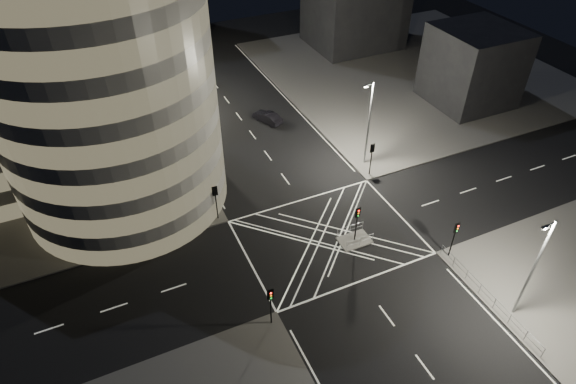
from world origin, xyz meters
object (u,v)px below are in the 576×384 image
street_lamp_left_far (152,75)px  traffic_signal_fl (215,197)px  central_island (354,240)px  traffic_signal_nl (271,300)px  traffic_signal_nr (455,233)px  street_lamp_left_near (191,148)px  traffic_signal_island (357,218)px  street_lamp_right_far (369,121)px  sedan (267,117)px  traffic_signal_fr (372,153)px  street_lamp_right_near (534,267)px

street_lamp_left_far → traffic_signal_fl: bearing=-88.4°
central_island → traffic_signal_nl: size_ratio=0.75×
traffic_signal_nr → street_lamp_left_near: 26.32m
traffic_signal_island → street_lamp_right_far: 13.13m
traffic_signal_fl → sedan: traffic_signal_fl is taller
traffic_signal_island → street_lamp_right_far: street_lamp_right_far is taller
traffic_signal_fl → traffic_signal_nr: bearing=-37.7°
traffic_signal_nl → traffic_signal_nr: size_ratio=1.00×
street_lamp_left_far → sedan: bearing=-32.6°
traffic_signal_fr → street_lamp_left_near: (-18.24, 5.20, 2.63)m
traffic_signal_fl → traffic_signal_nr: (17.60, -13.60, 0.00)m
traffic_signal_fl → traffic_signal_nl: bearing=-90.0°
traffic_signal_fr → street_lamp_right_far: bearing=73.9°
traffic_signal_fl → street_lamp_left_far: (-0.64, 23.20, 2.63)m
central_island → traffic_signal_nr: traffic_signal_nr is taller
street_lamp_right_near → traffic_signal_nr: bearing=95.0°
street_lamp_left_near → street_lamp_left_far: bearing=90.0°
traffic_signal_fl → street_lamp_right_far: (18.24, 2.20, 2.63)m
traffic_signal_island → street_lamp_right_near: 14.78m
traffic_signal_fl → street_lamp_right_near: street_lamp_right_near is taller
traffic_signal_island → sedan: 23.71m
street_lamp_left_far → street_lamp_right_far: 28.23m
central_island → street_lamp_left_far: (-11.44, 31.50, 5.47)m
traffic_signal_island → sedan: traffic_signal_island is taller
central_island → traffic_signal_island: bearing=0.0°
traffic_signal_nl → traffic_signal_fr: (17.60, 13.60, 0.00)m
traffic_signal_fl → street_lamp_left_near: (-0.64, 5.20, 2.63)m
street_lamp_left_far → street_lamp_right_near: same height
street_lamp_right_far → sedan: street_lamp_right_far is taller
traffic_signal_island → street_lamp_left_near: street_lamp_left_near is taller
central_island → street_lamp_right_near: 15.54m
traffic_signal_fl → traffic_signal_nl: same height
central_island → street_lamp_right_far: (7.44, 10.50, 5.47)m
street_lamp_left_far → traffic_signal_nr: bearing=-63.6°
traffic_signal_fr → sedan: (-5.89, 15.29, -2.21)m
traffic_signal_fl → traffic_signal_island: size_ratio=1.00×
traffic_signal_fl → street_lamp_left_near: street_lamp_left_near is taller
traffic_signal_fr → street_lamp_right_far: (0.64, 2.20, 2.63)m
street_lamp_right_far → sedan: bearing=116.5°
street_lamp_left_near → traffic_signal_nl: bearing=-88.1°
traffic_signal_fr → street_lamp_right_near: bearing=-88.2°
traffic_signal_nr → street_lamp_left_near: street_lamp_left_near is taller
sedan → street_lamp_right_far: bearing=92.8°
street_lamp_left_near → street_lamp_right_near: same height
traffic_signal_fl → central_island: bearing=-37.5°
central_island → traffic_signal_nr: 9.08m
traffic_signal_nl → street_lamp_left_far: 36.90m
traffic_signal_fr → street_lamp_left_near: 19.14m
street_lamp_left_near → sedan: size_ratio=2.35×
street_lamp_left_near → sedan: bearing=39.2°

